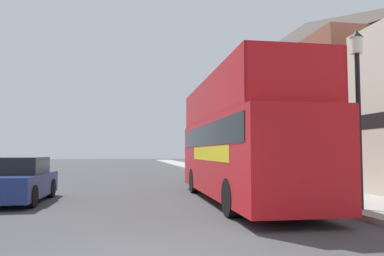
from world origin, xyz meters
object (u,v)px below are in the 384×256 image
Objects in this scene: tour_bus at (239,149)px; pedestrian_third at (327,168)px; lamp_post_nearest at (358,85)px; lamp_post_second at (259,112)px; parked_car_far_side at (19,181)px; parked_car_ahead_of_bus at (212,170)px.

pedestrian_third is at bearing -12.34° from tour_bus.
lamp_post_nearest is 0.96× the size of lamp_post_second.
parked_car_far_side is at bearing 170.84° from pedestrian_third.
pedestrian_third is 0.33× the size of lamp_post_nearest.
pedestrian_third is at bearing 80.06° from lamp_post_nearest.
tour_bus is 7.74m from parked_car_ahead_of_bus.
pedestrian_third is 0.32× the size of lamp_post_second.
pedestrian_third reaches higher than parked_car_ahead_of_bus.
lamp_post_nearest is at bearing -84.15° from parked_car_ahead_of_bus.
lamp_post_nearest reaches higher than tour_bus.
lamp_post_second reaches higher than parked_car_ahead_of_bus.
lamp_post_second is (2.53, 4.92, 1.83)m from tour_bus.
lamp_post_second reaches higher than lamp_post_nearest.
lamp_post_second is at bearing 89.30° from lamp_post_nearest.
lamp_post_nearest is at bearing -99.94° from pedestrian_third.
pedestrian_third is at bearing -78.68° from parked_car_ahead_of_bus.
parked_car_far_side is at bearing -158.32° from lamp_post_second.
parked_car_ahead_of_bus is 10.53m from parked_car_far_side.
pedestrian_third is 3.50m from lamp_post_nearest.
pedestrian_third is (10.26, -1.65, 0.42)m from parked_car_far_side.
parked_car_ahead_of_bus is 1.00× the size of parked_car_far_side.
parked_car_far_side is 0.87× the size of lamp_post_nearest.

